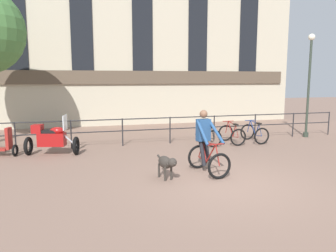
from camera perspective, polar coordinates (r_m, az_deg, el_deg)
The scene contains 10 objects.
ground_plane at distance 8.27m, azimuth 10.30°, elevation -9.83°, with size 60.00×60.00×0.00m, color #846656.
canal_railing at distance 12.88m, azimuth 0.36°, elevation 0.08°, with size 15.05×0.05×1.05m.
building_facade at distance 18.46m, azimuth -4.64°, elevation 13.61°, with size 18.00×0.72×8.56m.
cyclist_with_bike at distance 8.96m, azimuth 6.66°, elevation -3.28°, with size 0.84×1.25×1.70m.
dog at distance 8.34m, azimuth -0.27°, elevation -6.45°, with size 0.39×0.98×0.63m.
parked_motorcycle at distance 11.61m, azimuth -19.64°, elevation -2.06°, with size 1.80×1.01×1.35m.
parked_bicycle_near_lamp at distance 12.76m, azimuth 7.02°, elevation -1.66°, with size 0.67×1.12×0.86m.
parked_bicycle_mid_left at distance 13.17m, azimuth 11.05°, elevation -1.44°, with size 0.69×1.13×0.86m.
parked_bicycle_mid_right at distance 13.64m, azimuth 14.81°, elevation -1.23°, with size 0.69×1.13×0.86m.
street_lamp at distance 15.39m, azimuth 23.36°, elevation 7.35°, with size 0.28×0.28×4.41m.
Camera 1 is at (-3.45, -7.07, 2.56)m, focal length 35.00 mm.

